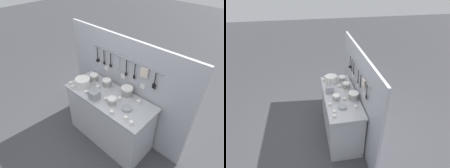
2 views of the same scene
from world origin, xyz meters
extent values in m
plane|color=#424247|center=(0.00, 0.00, 0.00)|extent=(20.00, 20.00, 0.00)
cube|color=#ADAFB5|center=(0.00, 0.00, 0.87)|extent=(1.38, 0.57, 0.03)
cube|color=#ADAFB5|center=(0.00, 0.00, 0.43)|extent=(1.32, 0.55, 0.86)
cube|color=#A8AAB2|center=(0.00, 0.32, 0.84)|extent=(2.18, 0.04, 1.68)
cylinder|color=#93969E|center=(0.00, 0.29, 1.39)|extent=(1.21, 0.01, 0.01)
sphere|color=#93969E|center=(-0.61, 0.29, 1.39)|extent=(0.02, 0.02, 0.02)
sphere|color=#93969E|center=(0.61, 0.29, 1.39)|extent=(0.02, 0.02, 0.02)
cylinder|color=black|center=(-0.51, 0.28, 1.27)|extent=(0.01, 0.01, 0.20)
sphere|color=black|center=(-0.51, 0.28, 1.16)|extent=(0.06, 0.06, 0.06)
cylinder|color=#93969E|center=(-0.51, 0.29, 1.38)|extent=(0.00, 0.01, 0.02)
cylinder|color=black|center=(-0.37, 0.28, 1.28)|extent=(0.01, 0.01, 0.18)
ellipsoid|color=black|center=(-0.37, 0.28, 1.17)|extent=(0.04, 0.02, 0.06)
cylinder|color=#93969E|center=(-0.37, 0.29, 1.38)|extent=(0.01, 0.01, 0.02)
cylinder|color=black|center=(-0.23, 0.28, 1.29)|extent=(0.01, 0.01, 0.18)
ellipsoid|color=black|center=(-0.23, 0.28, 1.17)|extent=(0.04, 0.02, 0.06)
cylinder|color=#93969E|center=(-0.23, 0.29, 1.38)|extent=(0.01, 0.01, 0.02)
cylinder|color=#93969E|center=(-0.07, 0.28, 1.28)|extent=(0.01, 0.01, 0.18)
torus|color=#93969E|center=(-0.07, 0.28, 1.15)|extent=(0.10, 0.10, 0.01)
cylinder|color=#93969E|center=(-0.07, 0.29, 1.38)|extent=(0.01, 0.01, 0.02)
cylinder|color=black|center=(0.06, 0.28, 1.28)|extent=(0.01, 0.01, 0.20)
ellipsoid|color=black|center=(0.06, 0.28, 1.15)|extent=(0.04, 0.02, 0.06)
cylinder|color=#93969E|center=(0.06, 0.29, 1.38)|extent=(0.01, 0.01, 0.02)
cylinder|color=black|center=(0.21, 0.28, 1.28)|extent=(0.01, 0.01, 0.18)
cube|color=black|center=(0.21, 0.28, 1.17)|extent=(0.04, 0.01, 0.06)
cylinder|color=#93969E|center=(0.21, 0.29, 1.38)|extent=(0.01, 0.01, 0.02)
cube|color=beige|center=(0.36, 0.28, 1.31)|extent=(0.11, 0.02, 0.13)
cylinder|color=#93969E|center=(0.36, 0.29, 1.38)|extent=(0.01, 0.01, 0.02)
cylinder|color=black|center=(0.52, 0.28, 1.29)|extent=(0.01, 0.01, 0.17)
cube|color=black|center=(0.52, 0.28, 1.18)|extent=(0.05, 0.01, 0.07)
cylinder|color=#93969E|center=(0.52, 0.29, 1.38)|extent=(0.00, 0.01, 0.02)
cube|color=white|center=(-0.34, 0.30, 1.08)|extent=(0.07, 0.01, 0.07)
cube|color=white|center=(0.00, 0.30, 1.08)|extent=(0.07, 0.01, 0.07)
cube|color=white|center=(0.34, 0.30, 1.08)|extent=(0.07, 0.01, 0.07)
cylinder|color=silver|center=(-0.43, 0.11, 0.91)|extent=(0.13, 0.13, 0.05)
cylinder|color=silver|center=(-0.43, 0.11, 0.93)|extent=(0.13, 0.13, 0.05)
cylinder|color=silver|center=(-0.43, 0.11, 0.96)|extent=(0.13, 0.13, 0.05)
cylinder|color=silver|center=(-0.43, 0.11, 0.98)|extent=(0.13, 0.13, 0.05)
cylinder|color=silver|center=(0.15, -0.10, 0.91)|extent=(0.12, 0.12, 0.05)
cylinder|color=silver|center=(0.15, -0.10, 0.94)|extent=(0.12, 0.12, 0.05)
cylinder|color=silver|center=(0.15, -0.10, 0.97)|extent=(0.12, 0.12, 0.05)
cylinder|color=silver|center=(0.17, 0.18, 0.91)|extent=(0.17, 0.17, 0.04)
cylinder|color=silver|center=(0.17, 0.18, 0.93)|extent=(0.17, 0.17, 0.04)
cylinder|color=silver|center=(0.17, 0.18, 0.96)|extent=(0.17, 0.17, 0.04)
cylinder|color=silver|center=(0.17, 0.18, 0.98)|extent=(0.17, 0.17, 0.04)
cylinder|color=silver|center=(0.17, 0.18, 1.00)|extent=(0.17, 0.17, 0.04)
cylinder|color=silver|center=(-0.18, 0.14, 0.91)|extent=(0.13, 0.13, 0.05)
cylinder|color=silver|center=(-0.18, 0.14, 0.94)|extent=(0.13, 0.13, 0.05)
cylinder|color=silver|center=(-0.18, 0.14, 0.96)|extent=(0.13, 0.13, 0.05)
cylinder|color=silver|center=(-0.18, 0.14, 0.99)|extent=(0.13, 0.13, 0.05)
cylinder|color=silver|center=(-0.45, -0.10, 0.89)|extent=(0.22, 0.22, 0.01)
cylinder|color=silver|center=(-0.45, -0.10, 0.90)|extent=(0.22, 0.22, 0.01)
cylinder|color=silver|center=(-0.45, -0.10, 0.91)|extent=(0.22, 0.22, 0.01)
cylinder|color=silver|center=(-0.45, -0.10, 0.93)|extent=(0.22, 0.22, 0.01)
cylinder|color=silver|center=(-0.45, -0.10, 0.94)|extent=(0.22, 0.22, 0.01)
cylinder|color=silver|center=(-0.45, -0.10, 0.95)|extent=(0.22, 0.22, 0.01)
cylinder|color=silver|center=(-0.45, -0.10, 0.96)|extent=(0.22, 0.22, 0.01)
cylinder|color=silver|center=(-0.45, -0.10, 0.97)|extent=(0.22, 0.22, 0.01)
cylinder|color=silver|center=(-0.45, -0.10, 0.98)|extent=(0.22, 0.22, 0.01)
cylinder|color=silver|center=(-0.45, -0.10, 1.00)|extent=(0.22, 0.22, 0.01)
cylinder|color=silver|center=(-0.45, -0.10, 1.01)|extent=(0.22, 0.22, 0.01)
cylinder|color=silver|center=(-0.45, -0.10, 1.02)|extent=(0.22, 0.22, 0.01)
cylinder|color=#93969E|center=(0.35, -0.04, 0.90)|extent=(0.14, 0.14, 0.04)
cube|color=#93969E|center=(-0.12, -0.18, 0.95)|extent=(0.13, 0.13, 0.12)
cylinder|color=#C6B793|center=(-0.16, -0.15, 1.05)|extent=(0.03, 0.03, 0.20)
cylinder|color=#93969E|center=(-0.13, -0.17, 1.06)|extent=(0.03, 0.02, 0.22)
cylinder|color=#93969E|center=(-0.15, -0.21, 1.04)|extent=(0.01, 0.02, 0.19)
cylinder|color=#93969E|center=(-0.09, -0.15, 1.05)|extent=(0.01, 0.01, 0.20)
cylinder|color=#C6B793|center=(-0.07, -0.21, 1.05)|extent=(0.01, 0.04, 0.21)
cylinder|color=silver|center=(-0.25, 0.02, 0.91)|extent=(0.05, 0.05, 0.05)
cylinder|color=silver|center=(-0.28, -0.19, 0.91)|extent=(0.05, 0.05, 0.05)
cylinder|color=silver|center=(0.46, -0.18, 0.91)|extent=(0.05, 0.05, 0.05)
cylinder|color=silver|center=(-0.62, -0.20, 0.91)|extent=(0.05, 0.05, 0.05)
cylinder|color=silver|center=(0.16, 0.03, 0.91)|extent=(0.05, 0.05, 0.05)
cylinder|color=silver|center=(-0.53, -0.24, 0.91)|extent=(0.05, 0.05, 0.05)
cylinder|color=silver|center=(0.26, -0.23, 0.91)|extent=(0.05, 0.05, 0.05)
cylinder|color=silver|center=(0.03, -0.10, 0.91)|extent=(0.05, 0.05, 0.05)
cylinder|color=silver|center=(0.39, 0.16, 0.91)|extent=(0.05, 0.05, 0.05)
cylinder|color=silver|center=(0.55, -0.20, 0.91)|extent=(0.05, 0.05, 0.05)
camera|label=1|loc=(1.43, -1.46, 2.60)|focal=30.00mm
camera|label=2|loc=(2.63, -0.51, 2.75)|focal=30.00mm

